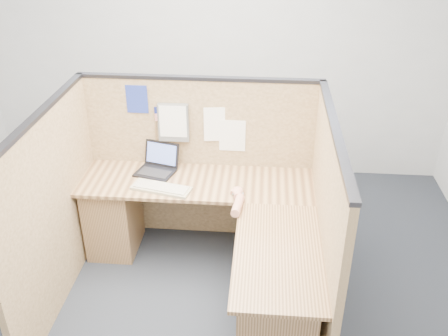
# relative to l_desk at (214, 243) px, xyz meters

# --- Properties ---
(floor) EXTENTS (5.00, 5.00, 0.00)m
(floor) POSITION_rel_l_desk_xyz_m (-0.18, -0.29, -0.39)
(floor) COLOR #20252E
(floor) RESTS_ON ground
(wall_back) EXTENTS (5.00, 0.00, 5.00)m
(wall_back) POSITION_rel_l_desk_xyz_m (-0.18, 1.96, 1.01)
(wall_back) COLOR #ADAEB2
(wall_back) RESTS_ON floor
(cubicle_partitions) EXTENTS (2.06, 1.83, 1.53)m
(cubicle_partitions) POSITION_rel_l_desk_xyz_m (-0.18, 0.14, 0.38)
(cubicle_partitions) COLOR brown
(cubicle_partitions) RESTS_ON floor
(l_desk) EXTENTS (1.95, 1.75, 0.73)m
(l_desk) POSITION_rel_l_desk_xyz_m (0.00, 0.00, 0.00)
(l_desk) COLOR brown
(l_desk) RESTS_ON floor
(laptop) EXTENTS (0.37, 0.38, 0.23)m
(laptop) POSITION_rel_l_desk_xyz_m (-0.55, 0.55, 0.39)
(laptop) COLOR black
(laptop) RESTS_ON l_desk
(keyboard) EXTENTS (0.51, 0.27, 0.03)m
(keyboard) POSITION_rel_l_desk_xyz_m (-0.45, 0.23, 0.35)
(keyboard) COLOR tan
(keyboard) RESTS_ON l_desk
(mouse) EXTENTS (0.11, 0.08, 0.04)m
(mouse) POSITION_rel_l_desk_xyz_m (0.17, 0.20, 0.36)
(mouse) COLOR #B6B6BA
(mouse) RESTS_ON l_desk
(hand_forearm) EXTENTS (0.10, 0.37, 0.08)m
(hand_forearm) POSITION_rel_l_desk_xyz_m (0.18, 0.07, 0.37)
(hand_forearm) COLOR tan
(hand_forearm) RESTS_ON l_desk
(blue_poster) EXTENTS (0.18, 0.01, 0.24)m
(blue_poster) POSITION_rel_l_desk_xyz_m (-0.71, 0.68, 0.93)
(blue_poster) COLOR navy
(blue_poster) RESTS_ON cubicle_partitions
(american_flag) EXTENTS (0.20, 0.01, 0.35)m
(american_flag) POSITION_rel_l_desk_xyz_m (-0.49, 0.67, 0.80)
(american_flag) COLOR olive
(american_flag) RESTS_ON cubicle_partitions
(file_holder) EXTENTS (0.26, 0.05, 0.33)m
(file_holder) POSITION_rel_l_desk_xyz_m (-0.40, 0.66, 0.75)
(file_holder) COLOR slate
(file_holder) RESTS_ON cubicle_partitions
(paper_left) EXTENTS (0.24, 0.04, 0.31)m
(paper_left) POSITION_rel_l_desk_xyz_m (-0.03, 0.68, 0.73)
(paper_left) COLOR white
(paper_left) RESTS_ON cubicle_partitions
(paper_right) EXTENTS (0.22, 0.01, 0.29)m
(paper_right) POSITION_rel_l_desk_xyz_m (0.09, 0.68, 0.63)
(paper_right) COLOR white
(paper_right) RESTS_ON cubicle_partitions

